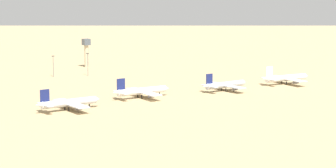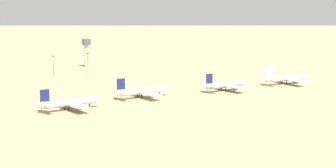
{
  "view_description": "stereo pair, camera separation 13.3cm",
  "coord_description": "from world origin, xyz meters",
  "px_view_note": "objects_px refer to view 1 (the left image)",
  "views": [
    {
      "loc": [
        -176.12,
        -275.18,
        59.55
      ],
      "look_at": [
        17.89,
        8.8,
        6.0
      ],
      "focal_mm": 65.55,
      "sensor_mm": 36.0,
      "label": 1
    },
    {
      "loc": [
        -176.01,
        -275.26,
        59.55
      ],
      "look_at": [
        17.89,
        8.8,
        6.0
      ],
      "focal_mm": 65.55,
      "sensor_mm": 36.0,
      "label": 2
    }
  ],
  "objects_px": {
    "parked_jet_navy_2": "(141,91)",
    "parked_jet_navy_3": "(225,85)",
    "parked_jet_white_4": "(286,78)",
    "light_pole_east": "(88,63)",
    "parked_jet_navy_1": "(69,103)",
    "light_pole_mid": "(53,65)",
    "control_tower": "(86,50)"
  },
  "relations": [
    {
      "from": "parked_jet_navy_1",
      "to": "parked_jet_white_4",
      "type": "height_order",
      "value": "parked_jet_white_4"
    },
    {
      "from": "parked_jet_navy_1",
      "to": "parked_jet_navy_3",
      "type": "xyz_separation_m",
      "value": [
        101.11,
        1.33,
        -0.16
      ]
    },
    {
      "from": "control_tower",
      "to": "light_pole_mid",
      "type": "height_order",
      "value": "control_tower"
    },
    {
      "from": "light_pole_east",
      "to": "parked_jet_white_4",
      "type": "bearing_deg",
      "value": -50.47
    },
    {
      "from": "parked_jet_navy_1",
      "to": "light_pole_mid",
      "type": "distance_m",
      "value": 120.53
    },
    {
      "from": "parked_jet_navy_2",
      "to": "control_tower",
      "type": "distance_m",
      "value": 143.21
    },
    {
      "from": "light_pole_east",
      "to": "parked_jet_navy_1",
      "type": "bearing_deg",
      "value": -121.46
    },
    {
      "from": "parked_jet_navy_1",
      "to": "light_pole_east",
      "type": "distance_m",
      "value": 121.56
    },
    {
      "from": "parked_jet_navy_3",
      "to": "light_pole_mid",
      "type": "distance_m",
      "value": 126.4
    },
    {
      "from": "parked_jet_navy_3",
      "to": "parked_jet_white_4",
      "type": "bearing_deg",
      "value": -3.77
    },
    {
      "from": "parked_jet_navy_3",
      "to": "control_tower",
      "type": "height_order",
      "value": "control_tower"
    },
    {
      "from": "control_tower",
      "to": "parked_jet_navy_1",
      "type": "bearing_deg",
      "value": -119.85
    },
    {
      "from": "control_tower",
      "to": "parked_jet_navy_3",
      "type": "bearing_deg",
      "value": -83.49
    },
    {
      "from": "parked_jet_navy_1",
      "to": "parked_jet_white_4",
      "type": "xyz_separation_m",
      "value": [
        149.17,
        -0.37,
        0.16
      ]
    },
    {
      "from": "parked_jet_navy_2",
      "to": "parked_jet_navy_3",
      "type": "distance_m",
      "value": 53.63
    },
    {
      "from": "parked_jet_navy_2",
      "to": "light_pole_mid",
      "type": "xyz_separation_m",
      "value": [
        -6.12,
        103.88,
        4.55
      ]
    },
    {
      "from": "parked_jet_navy_1",
      "to": "light_pole_east",
      "type": "relative_size",
      "value": 2.21
    },
    {
      "from": "parked_jet_navy_2",
      "to": "light_pole_mid",
      "type": "bearing_deg",
      "value": 95.38
    },
    {
      "from": "parked_jet_white_4",
      "to": "light_pole_east",
      "type": "xyz_separation_m",
      "value": [
        -85.8,
        103.97,
        5.17
      ]
    },
    {
      "from": "parked_jet_navy_3",
      "to": "light_pole_east",
      "type": "height_order",
      "value": "light_pole_east"
    },
    {
      "from": "parked_jet_navy_1",
      "to": "control_tower",
      "type": "relative_size",
      "value": 1.61
    },
    {
      "from": "parked_jet_navy_3",
      "to": "parked_jet_navy_1",
      "type": "bearing_deg",
      "value": 179.01
    },
    {
      "from": "parked_jet_navy_1",
      "to": "light_pole_mid",
      "type": "bearing_deg",
      "value": 68.96
    },
    {
      "from": "control_tower",
      "to": "light_pole_mid",
      "type": "xyz_separation_m",
      "value": [
        -42.55,
        -34.31,
        -4.71
      ]
    },
    {
      "from": "parked_jet_white_4",
      "to": "light_pole_east",
      "type": "relative_size",
      "value": 2.31
    },
    {
      "from": "light_pole_mid",
      "to": "parked_jet_navy_2",
      "type": "bearing_deg",
      "value": -86.63
    },
    {
      "from": "parked_jet_navy_1",
      "to": "light_pole_mid",
      "type": "relative_size",
      "value": 2.43
    },
    {
      "from": "light_pole_east",
      "to": "parked_jet_navy_2",
      "type": "bearing_deg",
      "value": -99.21
    },
    {
      "from": "parked_jet_navy_1",
      "to": "parked_jet_navy_3",
      "type": "height_order",
      "value": "parked_jet_navy_1"
    },
    {
      "from": "parked_jet_navy_3",
      "to": "light_pole_east",
      "type": "xyz_separation_m",
      "value": [
        -37.74,
        102.27,
        5.48
      ]
    },
    {
      "from": "parked_jet_navy_3",
      "to": "control_tower",
      "type": "relative_size",
      "value": 1.55
    },
    {
      "from": "parked_jet_navy_2",
      "to": "parked_jet_white_4",
      "type": "distance_m",
      "value": 101.57
    }
  ]
}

